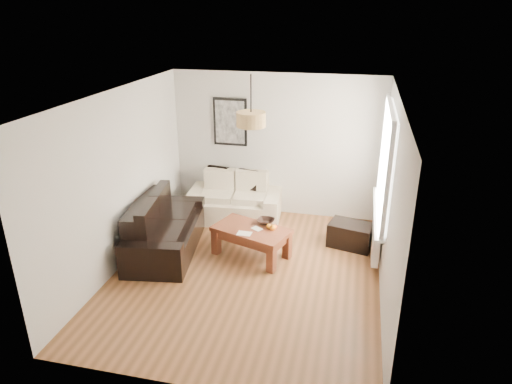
% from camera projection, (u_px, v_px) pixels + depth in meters
% --- Properties ---
extents(floor, '(4.50, 4.50, 0.00)m').
position_uv_depth(floor, '(247.00, 273.00, 6.77)').
color(floor, brown).
rests_on(floor, ground).
extents(ceiling, '(3.80, 4.50, 0.00)m').
position_uv_depth(ceiling, '(245.00, 96.00, 5.79)').
color(ceiling, white).
rests_on(ceiling, floor).
extents(wall_back, '(3.80, 0.04, 2.60)m').
position_uv_depth(wall_back, '(276.00, 146.00, 8.31)').
color(wall_back, silver).
rests_on(wall_back, floor).
extents(wall_front, '(3.80, 0.04, 2.60)m').
position_uv_depth(wall_front, '(187.00, 280.00, 4.25)').
color(wall_front, silver).
rests_on(wall_front, floor).
extents(wall_left, '(0.04, 4.50, 2.60)m').
position_uv_depth(wall_left, '(119.00, 180.00, 6.67)').
color(wall_left, silver).
rests_on(wall_left, floor).
extents(wall_right, '(0.04, 4.50, 2.60)m').
position_uv_depth(wall_right, '(390.00, 204.00, 5.89)').
color(wall_right, silver).
rests_on(wall_right, floor).
extents(window_bay, '(0.14, 1.90, 1.60)m').
position_uv_depth(window_bay, '(387.00, 162.00, 6.51)').
color(window_bay, white).
rests_on(window_bay, wall_right).
extents(radiator, '(0.10, 0.90, 0.52)m').
position_uv_depth(radiator, '(376.00, 238.00, 6.97)').
color(radiator, white).
rests_on(radiator, wall_right).
extents(poster, '(0.62, 0.04, 0.87)m').
position_uv_depth(poster, '(230.00, 122.00, 8.31)').
color(poster, black).
rests_on(poster, wall_back).
extents(pendant_shade, '(0.40, 0.40, 0.20)m').
position_uv_depth(pendant_shade, '(251.00, 119.00, 6.20)').
color(pendant_shade, tan).
rests_on(pendant_shade, ceiling).
extents(loveseat_cream, '(1.72, 1.03, 0.82)m').
position_uv_depth(loveseat_cream, '(234.00, 198.00, 8.36)').
color(loveseat_cream, beige).
rests_on(loveseat_cream, floor).
extents(sofa_leather, '(1.21, 2.03, 0.83)m').
position_uv_depth(sofa_leather, '(165.00, 226.00, 7.28)').
color(sofa_leather, black).
rests_on(sofa_leather, floor).
extents(coffee_table, '(1.30, 0.98, 0.47)m').
position_uv_depth(coffee_table, '(251.00, 242.00, 7.16)').
color(coffee_table, brown).
rests_on(coffee_table, floor).
extents(ottoman, '(0.78, 0.59, 0.40)m').
position_uv_depth(ottoman, '(351.00, 235.00, 7.46)').
color(ottoman, black).
rests_on(ottoman, floor).
extents(cushion_left, '(0.40, 0.18, 0.39)m').
position_uv_depth(cushion_left, '(218.00, 177.00, 8.50)').
color(cushion_left, black).
rests_on(cushion_left, loveseat_cream).
extents(cushion_right, '(0.38, 0.17, 0.37)m').
position_uv_depth(cushion_right, '(248.00, 180.00, 8.39)').
color(cushion_right, black).
rests_on(cushion_right, loveseat_cream).
extents(fruit_bowl, '(0.29, 0.29, 0.07)m').
position_uv_depth(fruit_bowl, '(266.00, 221.00, 7.23)').
color(fruit_bowl, black).
rests_on(fruit_bowl, coffee_table).
extents(orange_a, '(0.12, 0.12, 0.09)m').
position_uv_depth(orange_a, '(273.00, 228.00, 7.00)').
color(orange_a, orange).
rests_on(orange_a, fruit_bowl).
extents(orange_b, '(0.08, 0.08, 0.07)m').
position_uv_depth(orange_b, '(275.00, 227.00, 7.03)').
color(orange_b, '#FF5315').
rests_on(orange_b, fruit_bowl).
extents(orange_c, '(0.09, 0.09, 0.08)m').
position_uv_depth(orange_c, '(269.00, 226.00, 7.05)').
color(orange_c, orange).
rests_on(orange_c, fruit_bowl).
extents(papers, '(0.22, 0.16, 0.01)m').
position_uv_depth(papers, '(244.00, 233.00, 6.90)').
color(papers, white).
rests_on(papers, coffee_table).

